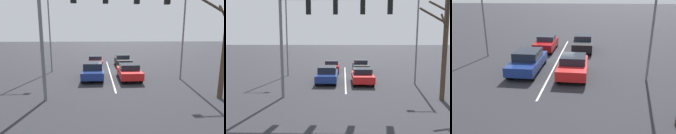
# 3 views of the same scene
# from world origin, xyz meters

# --- Properties ---
(ground_plane) EXTENTS (240.00, 240.00, 0.00)m
(ground_plane) POSITION_xyz_m (0.00, 0.00, 0.00)
(ground_plane) COLOR #28282D
(lane_stripe_left_divider) EXTENTS (0.12, 15.30, 0.01)m
(lane_stripe_left_divider) POSITION_xyz_m (0.00, 1.65, 0.01)
(lane_stripe_left_divider) COLOR silver
(lane_stripe_left_divider) RESTS_ON ground_plane
(car_red_leftlane_front) EXTENTS (1.86, 4.04, 1.40)m
(car_red_leftlane_front) POSITION_xyz_m (-1.56, 5.26, 0.72)
(car_red_leftlane_front) COLOR red
(car_red_leftlane_front) RESTS_ON ground_plane
(car_navy_midlane_front) EXTENTS (1.89, 4.66, 1.50)m
(car_navy_midlane_front) POSITION_xyz_m (1.72, 4.68, 0.77)
(car_navy_midlane_front) COLOR navy
(car_navy_midlane_front) RESTS_ON ground_plane
(car_black_leftlane_second) EXTENTS (1.83, 4.58, 1.49)m
(car_black_leftlane_second) POSITION_xyz_m (-1.91, -1.84, 0.76)
(car_black_leftlane_second) COLOR black
(car_black_leftlane_second) RESTS_ON ground_plane
(car_maroon_midlane_second) EXTENTS (1.80, 4.18, 1.43)m
(car_maroon_midlane_second) POSITION_xyz_m (1.63, -1.43, 0.73)
(car_maroon_midlane_second) COLOR maroon
(car_maroon_midlane_second) RESTS_ON ground_plane
(traffic_signal_gantry) EXTENTS (8.94, 0.37, 7.19)m
(traffic_signal_gantry) POSITION_xyz_m (1.48, 10.28, 5.41)
(traffic_signal_gantry) COLOR slate
(traffic_signal_gantry) RESTS_ON ground_plane
(street_lamp_right_shoulder) EXTENTS (1.92, 0.24, 8.93)m
(street_lamp_right_shoulder) POSITION_xyz_m (6.20, 1.33, 5.09)
(street_lamp_right_shoulder) COLOR slate
(street_lamp_right_shoulder) RESTS_ON ground_plane
(street_lamp_left_shoulder) EXTENTS (1.62, 0.24, 8.71)m
(street_lamp_left_shoulder) POSITION_xyz_m (-6.15, 5.59, 4.93)
(street_lamp_left_shoulder) COLOR slate
(street_lamp_left_shoulder) RESTS_ON ground_plane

